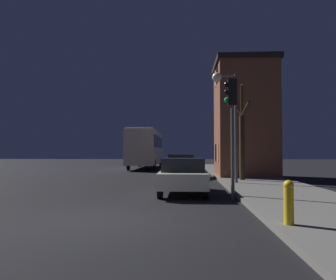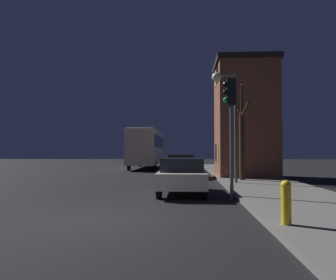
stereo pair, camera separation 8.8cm
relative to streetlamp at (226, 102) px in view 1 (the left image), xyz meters
name	(u,v)px [view 1 (the left image)]	position (x,y,z in m)	size (l,w,h in m)	color
ground_plane	(111,219)	(-3.78, -7.95, -4.02)	(120.00, 120.00, 0.00)	black
brick_building	(245,118)	(1.73, 4.87, -0.29)	(3.72, 4.24, 7.15)	brown
streetlamp	(226,102)	(0.00, 0.00, 0.00)	(1.20, 0.47, 5.32)	#4C4C4C
traffic_light	(231,113)	(-0.40, -4.57, -1.06)	(0.43, 0.24, 4.11)	#4C4C4C
bare_tree	(242,138)	(0.99, 1.54, -1.71)	(0.86, 1.59, 4.91)	#382819
bus	(146,146)	(-5.75, 15.31, -1.89)	(2.43, 10.44, 3.58)	beige
car_near_lane	(183,175)	(-2.07, -3.34, -3.29)	(1.74, 3.87, 1.37)	beige
car_mid_lane	(181,165)	(-2.26, 4.95, -3.26)	(1.74, 4.20, 1.44)	olive
fire_hydrant	(289,201)	(0.14, -8.97, -3.41)	(0.21, 0.21, 0.91)	gold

